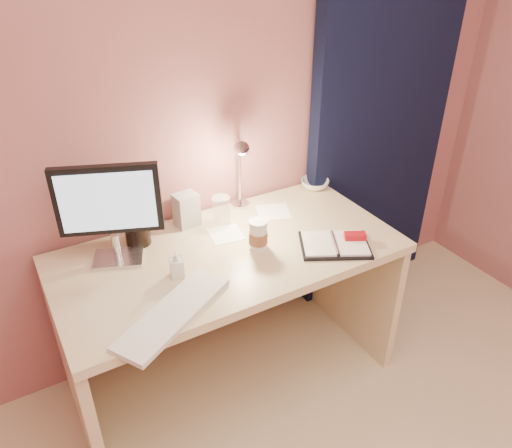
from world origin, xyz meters
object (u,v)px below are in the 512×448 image
planner (336,244)px  bowl (315,184)px  dark_jar (137,228)px  desk_lamp (256,165)px  keyboard (174,313)px  clear_cup (221,212)px  desk (222,284)px  product_box (186,210)px  monitor (110,205)px  coffee_cup (258,235)px  lotion_bottle (177,264)px

planner → bowl: 0.53m
dark_jar → desk_lamp: bearing=-1.5°
keyboard → desk_lamp: size_ratio=1.29×
clear_cup → desk_lamp: desk_lamp is taller
desk → dark_jar: bearing=151.8°
product_box → monitor: bearing=-168.9°
product_box → dark_jar: bearing=-178.6°
coffee_cup → desk: bearing=133.8°
planner → bowl: (0.23, 0.47, 0.01)m
clear_cup → product_box: 0.15m
desk → clear_cup: 0.32m
desk_lamp → desk: bearing=-127.0°
keyboard → coffee_cup: bearing=-5.2°
monitor → coffee_cup: monitor is taller
planner → desk_lamp: (-0.14, 0.41, 0.22)m
monitor → bowl: 1.07m
desk → dark_jar: (-0.30, 0.16, 0.30)m
desk → product_box: size_ratio=9.41×
lotion_bottle → desk_lamp: 0.60m
bowl → dark_jar: size_ratio=0.96×
clear_cup → dark_jar: dark_jar is taller
monitor → desk_lamp: monitor is taller
keyboard → clear_cup: bearing=17.4°
planner → coffee_cup: bearing=-179.6°
product_box → keyboard: bearing=-124.9°
keyboard → coffee_cup: 0.50m
planner → coffee_cup: (-0.29, 0.15, 0.05)m
keyboard → desk_lamp: desk_lamp is taller
coffee_cup → dark_jar: (-0.41, 0.28, 0.01)m
desk_lamp → clear_cup: bearing=-147.4°
coffee_cup → lotion_bottle: coffee_cup is taller
planner → coffee_cup: 0.33m
lotion_bottle → desk_lamp: desk_lamp is taller
clear_cup → bowl: clear_cup is taller
coffee_cup → clear_cup: bearing=102.3°
desk_lamp → monitor: bearing=-151.3°
desk → desk_lamp: bearing=29.8°
monitor → planner: monitor is taller
lotion_bottle → product_box: size_ratio=0.74×
coffee_cup → bowl: size_ratio=0.90×
bowl → product_box: bearing=-179.1°
desk_lamp → product_box: bearing=-165.7°
clear_cup → product_box: (-0.13, 0.08, 0.01)m
monitor → dark_jar: bearing=57.2°
desk → keyboard: keyboard is taller
bowl → product_box: size_ratio=0.94×
dark_jar → product_box: product_box is taller
lotion_bottle → desk_lamp: size_ratio=0.29×
dark_jar → monitor: bearing=-144.2°
clear_cup → desk_lamp: size_ratio=0.37×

